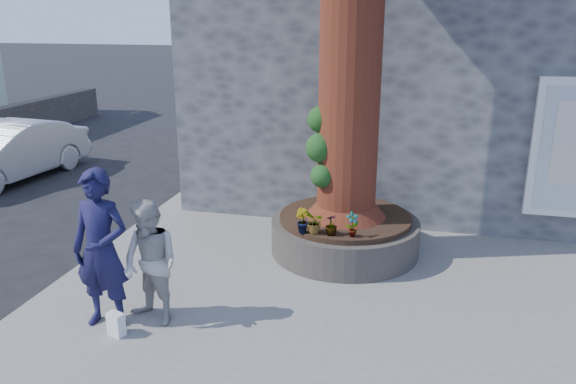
% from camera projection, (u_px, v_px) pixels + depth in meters
% --- Properties ---
extents(ground, '(120.00, 120.00, 0.00)m').
position_uv_depth(ground, '(261.00, 314.00, 7.25)').
color(ground, black).
rests_on(ground, ground).
extents(pavement, '(9.00, 8.00, 0.12)m').
position_uv_depth(pavement, '(384.00, 288.00, 7.82)').
color(pavement, slate).
rests_on(pavement, ground).
extents(yellow_line, '(0.10, 30.00, 0.01)m').
position_uv_depth(yellow_line, '(93.00, 260.00, 8.85)').
color(yellow_line, yellow).
rests_on(yellow_line, ground).
extents(stone_shop, '(10.30, 8.30, 6.30)m').
position_uv_depth(stone_shop, '(458.00, 40.00, 12.40)').
color(stone_shop, '#434547').
rests_on(stone_shop, ground).
extents(planter, '(2.30, 2.30, 0.60)m').
position_uv_depth(planter, '(345.00, 234.00, 8.80)').
color(planter, black).
rests_on(planter, pavement).
extents(man, '(0.71, 0.47, 1.94)m').
position_uv_depth(man, '(101.00, 250.00, 6.52)').
color(man, '#17153B').
rests_on(man, pavement).
extents(woman, '(0.90, 0.80, 1.53)m').
position_uv_depth(woman, '(151.00, 264.00, 6.64)').
color(woman, '#B5B2AD').
rests_on(woman, pavement).
extents(shopping_bag, '(0.23, 0.18, 0.28)m').
position_uv_depth(shopping_bag, '(116.00, 324.00, 6.52)').
color(shopping_bag, white).
rests_on(shopping_bag, pavement).
extents(car_silver, '(1.81, 4.15, 1.33)m').
position_uv_depth(car_silver, '(8.00, 152.00, 12.89)').
color(car_silver, silver).
rests_on(car_silver, ground).
extents(plant_a, '(0.23, 0.21, 0.36)m').
position_uv_depth(plant_a, '(352.00, 225.00, 7.82)').
color(plant_a, gray).
rests_on(plant_a, planter).
extents(plant_b, '(0.27, 0.27, 0.35)m').
position_uv_depth(plant_b, '(302.00, 221.00, 7.98)').
color(plant_b, gray).
rests_on(plant_b, planter).
extents(plant_c, '(0.24, 0.24, 0.31)m').
position_uv_depth(plant_c, '(331.00, 225.00, 7.89)').
color(plant_c, gray).
rests_on(plant_c, planter).
extents(plant_d, '(0.36, 0.38, 0.34)m').
position_uv_depth(plant_d, '(314.00, 222.00, 7.94)').
color(plant_d, gray).
rests_on(plant_d, planter).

